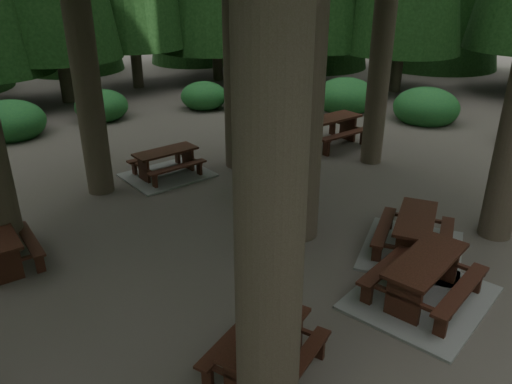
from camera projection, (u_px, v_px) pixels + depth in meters
ground at (276, 249)px, 10.07m from camera, size 80.00×80.00×0.00m
picnic_table_a at (422, 285)px, 8.44m from camera, size 2.71×2.37×0.82m
picnic_table_c at (167, 168)px, 13.52m from camera, size 2.17×1.80×0.73m
picnic_table_d at (330, 126)px, 15.82m from camera, size 2.13×1.74×0.90m
picnic_table_e at (265, 346)px, 6.84m from camera, size 1.92×1.74×0.69m
picnic_table_f at (413, 240)px, 9.89m from camera, size 2.87×2.71×0.77m
shrub_ring at (277, 209)px, 10.85m from camera, size 23.86×24.64×1.49m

